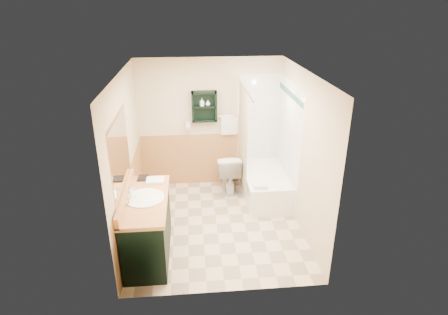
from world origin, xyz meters
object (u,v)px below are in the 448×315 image
vanity (148,227)px  soap_bottle_b (208,104)px  bathtub (264,184)px  hair_dryer (188,125)px  vanity_book (137,172)px  soap_bottle_a (202,104)px  toilet (228,172)px  wall_shelf (204,107)px

vanity → soap_bottle_b: bearing=64.8°
vanity → bathtub: (1.92, 1.50, -0.19)m
vanity → hair_dryer: bearing=74.0°
bathtub → vanity_book: vanity_book is taller
hair_dryer → soap_bottle_a: 0.47m
toilet → wall_shelf: bearing=-34.9°
vanity → soap_bottle_a: size_ratio=10.06×
bathtub → wall_shelf: bearing=151.8°
bathtub → soap_bottle_a: size_ratio=10.90×
vanity → soap_bottle_b: (0.96, 2.04, 1.17)m
bathtub → soap_bottle_a: soap_bottle_a is taller
vanity_book → hair_dryer: bearing=66.3°
wall_shelf → vanity_book: (-1.06, -1.43, -0.57)m
vanity_book → soap_bottle_a: size_ratio=1.49×
soap_bottle_b → bathtub: bearing=-29.6°
vanity_book → soap_bottle_a: bearing=58.3°
vanity → vanity_book: bearing=105.0°
soap_bottle_a → hair_dryer: bearing=173.4°
hair_dryer → soap_bottle_a: soap_bottle_a is taller
vanity → bathtub: vanity is taller
vanity_book → soap_bottle_b: (1.12, 1.43, 0.62)m
wall_shelf → toilet: size_ratio=0.73×
bathtub → soap_bottle_b: (-0.96, 0.54, 1.36)m
wall_shelf → soap_bottle_b: 0.08m
hair_dryer → vanity: bearing=-106.0°
vanity → soap_bottle_a: 2.50m
vanity → soap_bottle_b: soap_bottle_b is taller
wall_shelf → toilet: wall_shelf is taller
vanity → vanity_book: vanity_book is taller
soap_bottle_a → vanity_book: bearing=-125.6°
hair_dryer → soap_bottle_a: (0.26, -0.03, 0.40)m
wall_shelf → vanity_book: wall_shelf is taller
hair_dryer → wall_shelf: bearing=-4.8°
soap_bottle_a → soap_bottle_b: soap_bottle_b is taller
hair_dryer → toilet: bearing=-23.8°
hair_dryer → vanity_book: size_ratio=1.17×
soap_bottle_a → soap_bottle_b: 0.11m
wall_shelf → hair_dryer: size_ratio=2.29×
wall_shelf → bathtub: wall_shelf is taller
wall_shelf → soap_bottle_a: wall_shelf is taller
hair_dryer → soap_bottle_b: bearing=-4.7°
hair_dryer → soap_bottle_a: bearing=-6.6°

